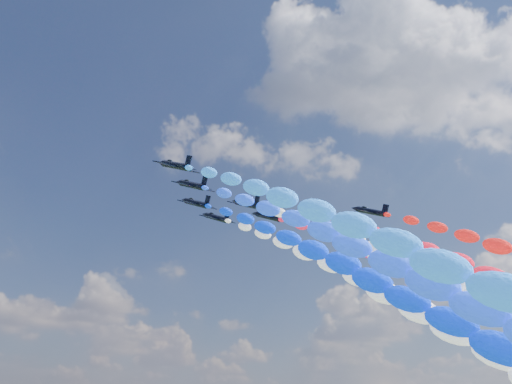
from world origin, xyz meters
TOP-DOWN VIEW (x-y plane):
  - jet_0 at (-26.56, -4.40)m, footprint 10.02×13.20m
  - trail_0 at (-26.56, -54.03)m, footprint 5.68×94.99m
  - jet_1 at (-17.45, 3.69)m, footprint 9.93×13.14m
  - trail_1 at (-17.45, -45.93)m, footprint 5.68×94.99m
  - jet_2 at (-9.54, 14.21)m, footprint 9.88×13.10m
  - trail_2 at (-9.54, -35.42)m, footprint 5.68×94.99m
  - jet_3 at (-0.10, 7.61)m, footprint 10.19×13.32m
  - trail_3 at (-0.10, -42.02)m, footprint 5.68×94.99m
  - jet_4 at (1.15, 21.46)m, footprint 9.89×13.10m
  - trail_4 at (1.15, -28.17)m, footprint 5.68×94.99m
  - jet_5 at (10.72, 12.75)m, footprint 9.92×13.13m
  - trail_5 at (10.72, -36.88)m, footprint 5.68×94.99m
  - jet_6 at (19.01, 4.78)m, footprint 9.53×12.84m
  - trail_6 at (19.01, -44.85)m, footprint 5.68×94.99m
  - jet_7 at (27.33, -5.85)m, footprint 9.78×13.03m

SIDE VIEW (x-z plane):
  - trail_0 at x=-26.56m, z-range 35.33..89.36m
  - trail_1 at x=-17.45m, z-range 35.33..89.36m
  - trail_2 at x=-9.54m, z-range 35.33..89.36m
  - trail_3 at x=-0.10m, z-range 35.33..89.36m
  - trail_4 at x=1.15m, z-range 35.33..89.36m
  - trail_5 at x=10.72m, z-range 35.33..89.36m
  - trail_6 at x=19.01m, z-range 35.33..89.36m
  - jet_0 at x=-26.56m, z-range 84.89..91.97m
  - jet_1 at x=-17.45m, z-range 84.89..91.97m
  - jet_2 at x=-9.54m, z-range 84.89..91.97m
  - jet_3 at x=-0.10m, z-range 84.89..91.97m
  - jet_4 at x=1.15m, z-range 84.89..91.97m
  - jet_5 at x=10.72m, z-range 84.89..91.97m
  - jet_6 at x=19.01m, z-range 84.89..91.97m
  - jet_7 at x=27.33m, z-range 84.89..91.97m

